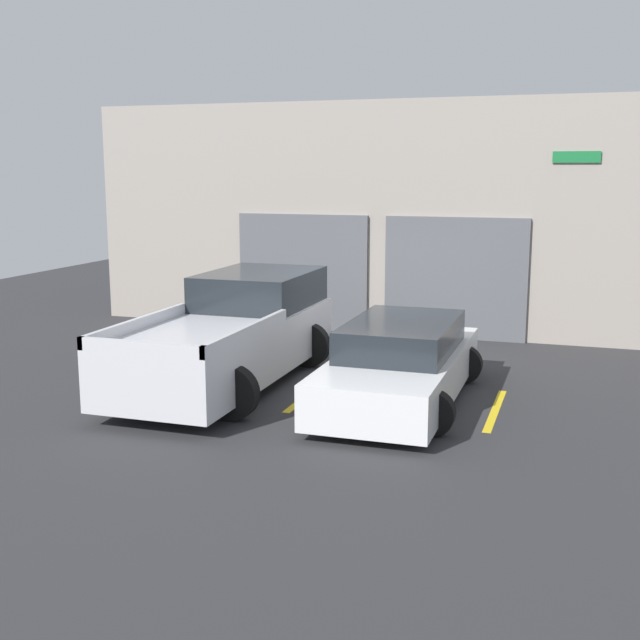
% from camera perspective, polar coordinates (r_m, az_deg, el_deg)
% --- Properties ---
extents(ground_plane, '(28.00, 28.00, 0.00)m').
position_cam_1_polar(ground_plane, '(14.65, 1.85, -3.20)').
color(ground_plane, '#2D2D30').
extents(shophouse_building, '(13.71, 0.68, 4.95)m').
position_cam_1_polar(shophouse_building, '(17.44, 4.97, 7.10)').
color(shophouse_building, '#9E9389').
rests_on(shophouse_building, ground).
extents(pickup_truck, '(2.48, 5.33, 1.72)m').
position_cam_1_polar(pickup_truck, '(13.41, -6.18, -1.00)').
color(pickup_truck, silver).
rests_on(pickup_truck, ground).
extents(sedan_white, '(2.14, 4.60, 1.25)m').
position_cam_1_polar(sedan_white, '(12.31, 5.74, -3.11)').
color(sedan_white, white).
rests_on(sedan_white, ground).
extents(parking_stripe_far_left, '(0.12, 2.20, 0.01)m').
position_cam_1_polar(parking_stripe_far_left, '(14.00, -12.04, -4.08)').
color(parking_stripe_far_left, gold).
rests_on(parking_stripe_far_left, ground).
extents(parking_stripe_left, '(0.12, 2.20, 0.01)m').
position_cam_1_polar(parking_stripe_left, '(12.81, -0.71, -5.22)').
color(parking_stripe_left, gold).
rests_on(parking_stripe_left, ground).
extents(parking_stripe_centre, '(0.12, 2.20, 0.01)m').
position_cam_1_polar(parking_stripe_centre, '(12.22, 12.36, -6.27)').
color(parking_stripe_centre, gold).
rests_on(parking_stripe_centre, ground).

